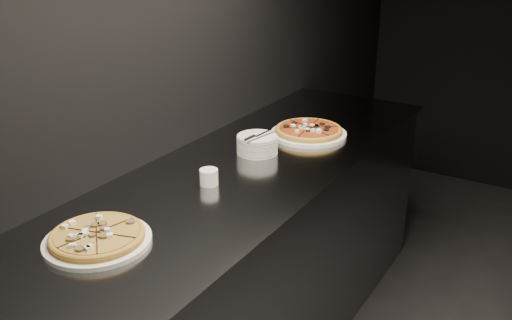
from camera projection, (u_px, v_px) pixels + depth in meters
The scene contains 7 objects.
wall_left at pixel (173, 40), 2.37m from camera, with size 0.02×5.00×2.80m, color black.
counter at pixel (249, 260), 2.54m from camera, with size 0.74×2.44×0.92m.
pizza_mushroom at pixel (97, 237), 1.77m from camera, with size 0.37×0.37×0.04m.
pizza_tomato at pixel (309, 131), 2.69m from camera, with size 0.42×0.42×0.04m.
plate_stack at pixel (257, 144), 2.48m from camera, with size 0.18×0.18×0.08m.
cutlery at pixel (257, 136), 2.45m from camera, with size 0.08×0.19×0.01m.
ramekin at pixel (209, 177), 2.17m from camera, with size 0.07×0.07×0.06m.
Camera 1 is at (-0.96, -1.85, 1.83)m, focal length 40.00 mm.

